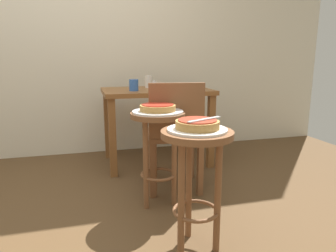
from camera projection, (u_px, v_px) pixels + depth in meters
ground_plane at (69, 229)px, 1.89m from camera, size 6.00×6.00×0.00m
back_wall at (65, 9)px, 3.12m from camera, size 6.00×0.10×3.00m
stool_foreground at (197, 163)px, 1.61m from camera, size 0.37×0.37×0.66m
serving_plate_foreground at (197, 130)px, 1.57m from camera, size 0.31×0.31×0.01m
pizza_foreground at (197, 124)px, 1.57m from camera, size 0.22×0.22×0.05m
stool_middle at (158, 137)px, 2.13m from camera, size 0.37×0.37×0.66m
serving_plate_middle at (158, 112)px, 2.10m from camera, size 0.35×0.35×0.01m
pizza_middle at (158, 108)px, 2.09m from camera, size 0.24×0.24×0.05m
dining_table at (156, 101)px, 2.99m from camera, size 1.01×0.66×0.73m
cup_near_edge at (134, 85)px, 2.79m from camera, size 0.08×0.08×0.10m
cup_far_edge at (149, 82)px, 3.09m from camera, size 0.07×0.07×0.12m
condiment_shaker at (154, 85)px, 2.98m from camera, size 0.04×0.04×0.08m
wooden_chair at (174, 132)px, 2.36m from camera, size 0.46×0.46×0.85m
pizza_server_knife at (204, 119)px, 1.55m from camera, size 0.21×0.11×0.01m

